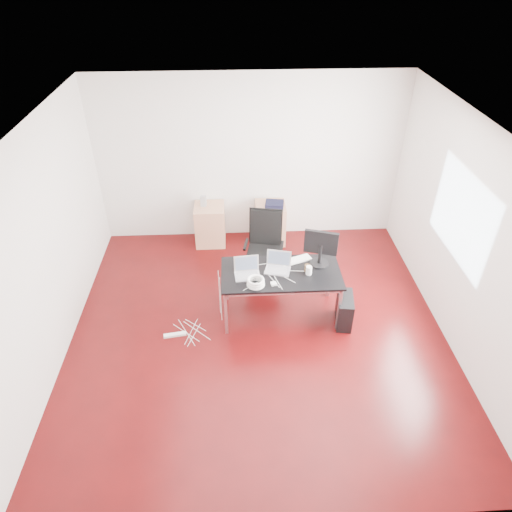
{
  "coord_description": "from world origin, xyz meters",
  "views": [
    {
      "loc": [
        -0.26,
        -4.49,
        4.43
      ],
      "look_at": [
        0.0,
        0.55,
        0.85
      ],
      "focal_mm": 32.0,
      "sensor_mm": 36.0,
      "label": 1
    }
  ],
  "objects_px": {
    "pc_tower": "(344,310)",
    "filing_cabinet_right": "(270,223)",
    "desk": "(281,276)",
    "office_chair": "(264,243)",
    "filing_cabinet_left": "(210,224)"
  },
  "relations": [
    {
      "from": "office_chair",
      "to": "filing_cabinet_right",
      "type": "relative_size",
      "value": 1.54
    },
    {
      "from": "pc_tower",
      "to": "filing_cabinet_right",
      "type": "bearing_deg",
      "value": 120.49
    },
    {
      "from": "desk",
      "to": "office_chair",
      "type": "relative_size",
      "value": 1.48
    },
    {
      "from": "filing_cabinet_left",
      "to": "pc_tower",
      "type": "distance_m",
      "value": 2.85
    },
    {
      "from": "desk",
      "to": "filing_cabinet_right",
      "type": "height_order",
      "value": "desk"
    },
    {
      "from": "desk",
      "to": "office_chair",
      "type": "height_order",
      "value": "office_chair"
    },
    {
      "from": "desk",
      "to": "filing_cabinet_left",
      "type": "height_order",
      "value": "desk"
    },
    {
      "from": "desk",
      "to": "filing_cabinet_left",
      "type": "distance_m",
      "value": 2.19
    },
    {
      "from": "filing_cabinet_right",
      "to": "pc_tower",
      "type": "height_order",
      "value": "filing_cabinet_right"
    },
    {
      "from": "office_chair",
      "to": "filing_cabinet_left",
      "type": "relative_size",
      "value": 1.54
    },
    {
      "from": "pc_tower",
      "to": "filing_cabinet_left",
      "type": "bearing_deg",
      "value": 140.17
    },
    {
      "from": "filing_cabinet_left",
      "to": "filing_cabinet_right",
      "type": "height_order",
      "value": "same"
    },
    {
      "from": "filing_cabinet_left",
      "to": "pc_tower",
      "type": "height_order",
      "value": "filing_cabinet_left"
    },
    {
      "from": "office_chair",
      "to": "desk",
      "type": "bearing_deg",
      "value": -69.17
    },
    {
      "from": "office_chair",
      "to": "filing_cabinet_left",
      "type": "xyz_separation_m",
      "value": [
        -0.86,
        1.01,
        -0.26
      ]
    }
  ]
}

